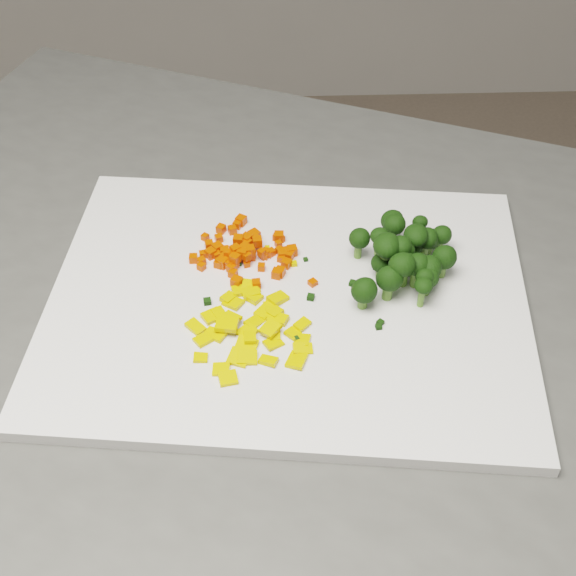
{
  "coord_description": "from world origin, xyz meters",
  "views": [
    {
      "loc": [
        0.15,
        -0.44,
        1.43
      ],
      "look_at": [
        0.16,
        0.09,
        0.92
      ],
      "focal_mm": 50.0,
      "sensor_mm": 36.0,
      "label": 1
    }
  ],
  "objects_px": {
    "pepper_pile": "(245,326)",
    "cutting_board": "(288,300)",
    "broccoli_pile": "(401,255)",
    "carrot_pile": "(242,244)",
    "counter_block": "(310,564)"
  },
  "relations": [
    {
      "from": "pepper_pile",
      "to": "cutting_board",
      "type": "bearing_deg",
      "value": 48.6
    },
    {
      "from": "cutting_board",
      "to": "broccoli_pile",
      "type": "relative_size",
      "value": 3.75
    },
    {
      "from": "cutting_board",
      "to": "broccoli_pile",
      "type": "distance_m",
      "value": 0.11
    },
    {
      "from": "cutting_board",
      "to": "pepper_pile",
      "type": "distance_m",
      "value": 0.06
    },
    {
      "from": "carrot_pile",
      "to": "cutting_board",
      "type": "bearing_deg",
      "value": -54.13
    },
    {
      "from": "counter_block",
      "to": "pepper_pile",
      "type": "height_order",
      "value": "pepper_pile"
    },
    {
      "from": "counter_block",
      "to": "cutting_board",
      "type": "xyz_separation_m",
      "value": [
        -0.03,
        0.03,
        0.46
      ]
    },
    {
      "from": "cutting_board",
      "to": "counter_block",
      "type": "bearing_deg",
      "value": -44.73
    },
    {
      "from": "broccoli_pile",
      "to": "pepper_pile",
      "type": "bearing_deg",
      "value": -155.14
    },
    {
      "from": "cutting_board",
      "to": "carrot_pile",
      "type": "distance_m",
      "value": 0.08
    },
    {
      "from": "carrot_pile",
      "to": "broccoli_pile",
      "type": "height_order",
      "value": "broccoli_pile"
    },
    {
      "from": "pepper_pile",
      "to": "broccoli_pile",
      "type": "height_order",
      "value": "broccoli_pile"
    },
    {
      "from": "carrot_pile",
      "to": "pepper_pile",
      "type": "distance_m",
      "value": 0.1
    },
    {
      "from": "cutting_board",
      "to": "carrot_pile",
      "type": "height_order",
      "value": "carrot_pile"
    },
    {
      "from": "counter_block",
      "to": "carrot_pile",
      "type": "height_order",
      "value": "carrot_pile"
    }
  ]
}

